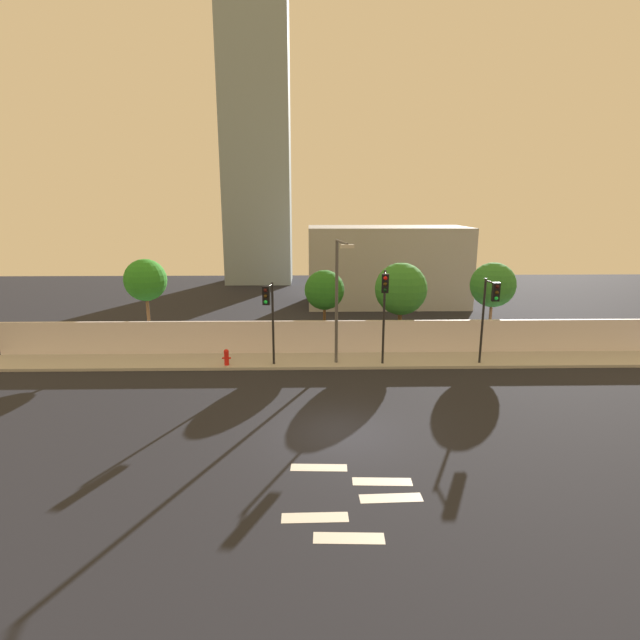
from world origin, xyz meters
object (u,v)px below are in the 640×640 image
(street_lamp_curbside, at_px, (338,291))
(roadside_tree_leftmost, at_px, (145,280))
(fire_hydrant, at_px, (226,357))
(roadside_tree_rightmost, at_px, (493,285))
(traffic_light_left, at_px, (269,307))
(roadside_tree_midright, at_px, (401,289))
(roadside_tree_midleft, at_px, (324,290))
(traffic_light_center, at_px, (490,304))
(traffic_light_right, at_px, (385,299))

(street_lamp_curbside, bearing_deg, roadside_tree_leftmost, 161.30)
(fire_hydrant, xyz_separation_m, roadside_tree_rightmost, (14.71, 3.58, 3.04))
(traffic_light_left, bearing_deg, roadside_tree_midright, 29.69)
(roadside_tree_leftmost, distance_m, roadside_tree_midleft, 10.07)
(street_lamp_curbside, bearing_deg, roadside_tree_midleft, 99.01)
(traffic_light_center, xyz_separation_m, roadside_tree_midright, (-3.60, 4.20, 0.04))
(street_lamp_curbside, relative_size, roadside_tree_leftmost, 1.22)
(roadside_tree_leftmost, height_order, roadside_tree_midleft, roadside_tree_leftmost)
(traffic_light_left, xyz_separation_m, traffic_light_right, (5.61, -0.05, 0.41))
(traffic_light_center, xyz_separation_m, fire_hydrant, (-13.05, 0.62, -2.79))
(roadside_tree_rightmost, bearing_deg, roadside_tree_leftmost, 180.00)
(traffic_light_right, bearing_deg, street_lamp_curbside, 166.25)
(roadside_tree_leftmost, xyz_separation_m, roadside_tree_rightmost, (19.68, 0.00, -0.33))
(roadside_tree_leftmost, xyz_separation_m, roadside_tree_midleft, (10.06, 0.00, -0.60))
(traffic_light_left, height_order, roadside_tree_midleft, roadside_tree_midleft)
(traffic_light_right, height_order, roadside_tree_rightmost, traffic_light_right)
(fire_hydrant, height_order, roadside_tree_leftmost, roadside_tree_leftmost)
(roadside_tree_leftmost, bearing_deg, street_lamp_curbside, -18.70)
(roadside_tree_midleft, relative_size, roadside_tree_rightmost, 0.92)
(traffic_light_left, height_order, traffic_light_center, traffic_light_center)
(street_lamp_curbside, relative_size, roadside_tree_midright, 1.28)
(traffic_light_left, xyz_separation_m, fire_hydrant, (-2.27, 0.51, -2.66))
(traffic_light_right, distance_m, roadside_tree_midright, 4.43)
(fire_hydrant, distance_m, roadside_tree_leftmost, 6.99)
(fire_hydrant, distance_m, roadside_tree_midleft, 6.81)
(traffic_light_right, bearing_deg, roadside_tree_rightmost, 31.25)
(traffic_light_right, height_order, fire_hydrant, traffic_light_right)
(street_lamp_curbside, height_order, roadside_tree_rightmost, street_lamp_curbside)
(roadside_tree_midleft, distance_m, roadside_tree_midright, 4.36)
(roadside_tree_leftmost, bearing_deg, fire_hydrant, -35.76)
(roadside_tree_leftmost, bearing_deg, roadside_tree_midleft, 0.00)
(traffic_light_center, height_order, roadside_tree_leftmost, roadside_tree_leftmost)
(roadside_tree_midright, height_order, roadside_tree_rightmost, roadside_tree_rightmost)
(roadside_tree_midleft, xyz_separation_m, roadside_tree_midright, (4.36, 0.00, 0.05))
(traffic_light_left, xyz_separation_m, roadside_tree_midleft, (2.81, 4.09, 0.12))
(traffic_light_right, relative_size, roadside_tree_midleft, 1.07)
(traffic_light_center, relative_size, fire_hydrant, 5.26)
(traffic_light_right, relative_size, roadside_tree_rightmost, 0.98)
(traffic_light_center, height_order, fire_hydrant, traffic_light_center)
(roadside_tree_midright, bearing_deg, traffic_light_right, -110.63)
(roadside_tree_rightmost, bearing_deg, roadside_tree_midleft, 180.00)
(traffic_light_left, relative_size, traffic_light_right, 0.88)
(roadside_tree_midleft, height_order, roadside_tree_midright, roadside_tree_midright)
(fire_hydrant, relative_size, roadside_tree_leftmost, 0.16)
(traffic_light_center, xyz_separation_m, roadside_tree_midleft, (-7.96, 4.20, -0.01))
(roadside_tree_midright, bearing_deg, fire_hydrant, -159.25)
(street_lamp_curbside, relative_size, fire_hydrant, 7.53)
(fire_hydrant, xyz_separation_m, roadside_tree_midleft, (5.09, 3.58, 2.77))
(traffic_light_left, height_order, fire_hydrant, traffic_light_left)
(traffic_light_left, distance_m, roadside_tree_rightmost, 13.10)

